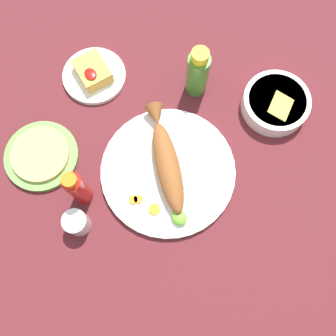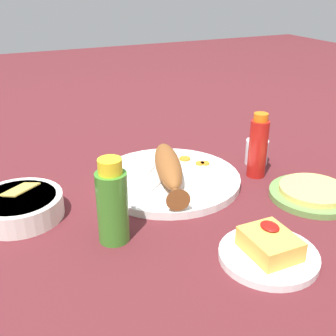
{
  "view_description": "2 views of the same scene",
  "coord_description": "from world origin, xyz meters",
  "px_view_note": "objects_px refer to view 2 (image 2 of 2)",
  "views": [
    {
      "loc": [
        0.23,
        -0.14,
        0.92
      ],
      "look_at": [
        0.0,
        0.0,
        0.04
      ],
      "focal_mm": 40.0,
      "sensor_mm": 36.0,
      "label": 1
    },
    {
      "loc": [
        -0.81,
        0.37,
        0.45
      ],
      "look_at": [
        0.0,
        0.0,
        0.04
      ],
      "focal_mm": 45.0,
      "sensor_mm": 36.0,
      "label": 2
    }
  ],
  "objects_px": {
    "main_plate": "(168,179)",
    "tortilla_plate": "(313,195)",
    "hot_sauce_bottle_green": "(112,204)",
    "fried_fish": "(169,169)",
    "fork_far": "(135,184)",
    "salt_cup": "(256,153)",
    "fork_near": "(150,190)",
    "side_plate_fries": "(268,256)",
    "hot_sauce_bottle_red": "(258,147)",
    "guacamole_bowl": "(19,205)"
  },
  "relations": [
    {
      "from": "main_plate",
      "to": "tortilla_plate",
      "type": "bearing_deg",
      "value": -127.91
    },
    {
      "from": "hot_sauce_bottle_green",
      "to": "fried_fish",
      "type": "bearing_deg",
      "value": -50.38
    },
    {
      "from": "fork_far",
      "to": "salt_cup",
      "type": "bearing_deg",
      "value": 138.73
    },
    {
      "from": "fork_near",
      "to": "side_plate_fries",
      "type": "relative_size",
      "value": 0.89
    },
    {
      "from": "hot_sauce_bottle_red",
      "to": "fork_far",
      "type": "bearing_deg",
      "value": 82.13
    },
    {
      "from": "guacamole_bowl",
      "to": "fried_fish",
      "type": "bearing_deg",
      "value": -91.11
    },
    {
      "from": "fork_near",
      "to": "hot_sauce_bottle_green",
      "type": "distance_m",
      "value": 0.18
    },
    {
      "from": "hot_sauce_bottle_red",
      "to": "guacamole_bowl",
      "type": "relative_size",
      "value": 0.9
    },
    {
      "from": "fork_far",
      "to": "hot_sauce_bottle_red",
      "type": "bearing_deg",
      "value": 127.87
    },
    {
      "from": "guacamole_bowl",
      "to": "fork_far",
      "type": "bearing_deg",
      "value": -89.97
    },
    {
      "from": "salt_cup",
      "to": "fork_far",
      "type": "bearing_deg",
      "value": 92.99
    },
    {
      "from": "fried_fish",
      "to": "side_plate_fries",
      "type": "bearing_deg",
      "value": -154.81
    },
    {
      "from": "fork_far",
      "to": "hot_sauce_bottle_green",
      "type": "height_order",
      "value": "hot_sauce_bottle_green"
    },
    {
      "from": "fork_far",
      "to": "tortilla_plate",
      "type": "height_order",
      "value": "fork_far"
    },
    {
      "from": "main_plate",
      "to": "salt_cup",
      "type": "xyz_separation_m",
      "value": [
        0.01,
        -0.25,
        0.02
      ]
    },
    {
      "from": "main_plate",
      "to": "salt_cup",
      "type": "distance_m",
      "value": 0.26
    },
    {
      "from": "main_plate",
      "to": "salt_cup",
      "type": "bearing_deg",
      "value": -88.86
    },
    {
      "from": "hot_sauce_bottle_green",
      "to": "salt_cup",
      "type": "distance_m",
      "value": 0.48
    },
    {
      "from": "fork_near",
      "to": "main_plate",
      "type": "bearing_deg",
      "value": 179.86
    },
    {
      "from": "fork_far",
      "to": "salt_cup",
      "type": "xyz_separation_m",
      "value": [
        0.02,
        -0.34,
        0.01
      ]
    },
    {
      "from": "main_plate",
      "to": "fork_far",
      "type": "bearing_deg",
      "value": 98.32
    },
    {
      "from": "fork_far",
      "to": "tortilla_plate",
      "type": "xyz_separation_m",
      "value": [
        -0.19,
        -0.35,
        -0.01
      ]
    },
    {
      "from": "main_plate",
      "to": "fork_near",
      "type": "relative_size",
      "value": 2.2
    },
    {
      "from": "hot_sauce_bottle_red",
      "to": "side_plate_fries",
      "type": "relative_size",
      "value": 0.92
    },
    {
      "from": "fried_fish",
      "to": "hot_sauce_bottle_green",
      "type": "height_order",
      "value": "hot_sauce_bottle_green"
    },
    {
      "from": "hot_sauce_bottle_green",
      "to": "tortilla_plate",
      "type": "bearing_deg",
      "value": -94.0
    },
    {
      "from": "hot_sauce_bottle_red",
      "to": "tortilla_plate",
      "type": "distance_m",
      "value": 0.17
    },
    {
      "from": "fried_fish",
      "to": "salt_cup",
      "type": "xyz_separation_m",
      "value": [
        0.02,
        -0.26,
        -0.02
      ]
    },
    {
      "from": "side_plate_fries",
      "to": "tortilla_plate",
      "type": "distance_m",
      "value": 0.26
    },
    {
      "from": "fork_far",
      "to": "hot_sauce_bottle_green",
      "type": "bearing_deg",
      "value": 13.02
    },
    {
      "from": "hot_sauce_bottle_red",
      "to": "hot_sauce_bottle_green",
      "type": "distance_m",
      "value": 0.42
    },
    {
      "from": "main_plate",
      "to": "side_plate_fries",
      "type": "distance_m",
      "value": 0.34
    },
    {
      "from": "salt_cup",
      "to": "side_plate_fries",
      "type": "height_order",
      "value": "salt_cup"
    },
    {
      "from": "side_plate_fries",
      "to": "fork_near",
      "type": "bearing_deg",
      "value": 19.81
    },
    {
      "from": "fried_fish",
      "to": "guacamole_bowl",
      "type": "height_order",
      "value": "fried_fish"
    },
    {
      "from": "hot_sauce_bottle_green",
      "to": "salt_cup",
      "type": "relative_size",
      "value": 2.56
    },
    {
      "from": "fork_near",
      "to": "tortilla_plate",
      "type": "bearing_deg",
      "value": 117.45
    },
    {
      "from": "fork_far",
      "to": "hot_sauce_bottle_green",
      "type": "distance_m",
      "value": 0.2
    },
    {
      "from": "fried_fish",
      "to": "salt_cup",
      "type": "distance_m",
      "value": 0.26
    },
    {
      "from": "hot_sauce_bottle_red",
      "to": "tortilla_plate",
      "type": "xyz_separation_m",
      "value": [
        -0.15,
        -0.05,
        -0.07
      ]
    },
    {
      "from": "main_plate",
      "to": "fried_fish",
      "type": "bearing_deg",
      "value": 162.11
    },
    {
      "from": "salt_cup",
      "to": "hot_sauce_bottle_green",
      "type": "bearing_deg",
      "value": 111.58
    },
    {
      "from": "hot_sauce_bottle_red",
      "to": "guacamole_bowl",
      "type": "distance_m",
      "value": 0.55
    },
    {
      "from": "fork_far",
      "to": "salt_cup",
      "type": "relative_size",
      "value": 2.23
    },
    {
      "from": "salt_cup",
      "to": "tortilla_plate",
      "type": "height_order",
      "value": "salt_cup"
    },
    {
      "from": "main_plate",
      "to": "tortilla_plate",
      "type": "relative_size",
      "value": 1.79
    },
    {
      "from": "fork_far",
      "to": "tortilla_plate",
      "type": "distance_m",
      "value": 0.39
    },
    {
      "from": "fork_far",
      "to": "side_plate_fries",
      "type": "bearing_deg",
      "value": 66.24
    },
    {
      "from": "guacamole_bowl",
      "to": "side_plate_fries",
      "type": "bearing_deg",
      "value": -131.31
    },
    {
      "from": "main_plate",
      "to": "hot_sauce_bottle_green",
      "type": "height_order",
      "value": "hot_sauce_bottle_green"
    }
  ]
}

